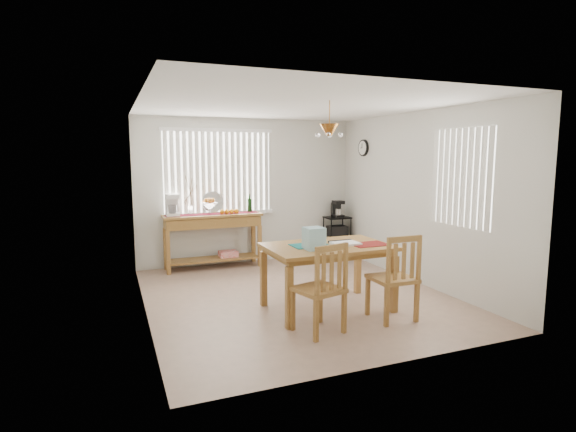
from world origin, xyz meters
name	(u,v)px	position (x,y,z in m)	size (l,w,h in m)	color
ground	(296,296)	(0.00, 0.00, -0.01)	(4.00, 4.50, 0.01)	tan
room_shell	(296,174)	(0.00, 0.01, 1.69)	(4.20, 4.70, 2.70)	silver
sideboard	(213,228)	(-0.71, 1.99, 0.71)	(1.68, 0.47, 0.94)	olive
sideboard_items	(197,206)	(-0.98, 2.01, 1.09)	(1.59, 0.40, 0.72)	maroon
wire_cart	(337,233)	(1.70, 2.00, 0.46)	(0.45, 0.36, 0.77)	black
cart_items	(337,209)	(1.70, 2.01, 0.92)	(0.18, 0.22, 0.32)	black
dining_table	(328,252)	(0.16, -0.64, 0.73)	(1.56, 1.02, 0.83)	olive
table_items	(322,240)	(0.01, -0.78, 0.93)	(1.19, 0.55, 0.27)	#126869
chair_left	(321,289)	(-0.26, -1.32, 0.50)	(0.57, 0.57, 1.02)	olive
chair_right	(395,278)	(0.72, -1.28, 0.51)	(0.49, 0.49, 1.04)	olive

